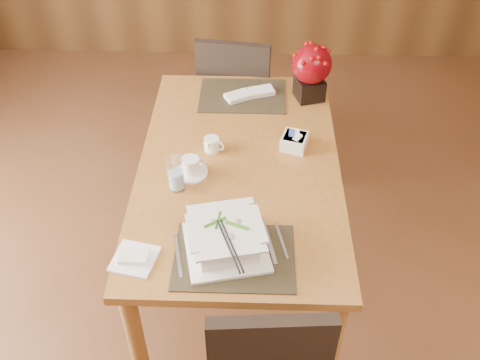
{
  "coord_description": "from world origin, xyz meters",
  "views": [
    {
      "loc": [
        0.06,
        -1.24,
        2.29
      ],
      "look_at": [
        0.01,
        0.35,
        0.87
      ],
      "focal_mm": 40.0,
      "sensor_mm": 36.0,
      "label": 1
    }
  ],
  "objects_px": {
    "far_chair": "(236,96)",
    "berry_decor": "(311,69)",
    "coffee_cup": "(191,167)",
    "soup_setting": "(226,239)",
    "bread_plate": "(134,259)",
    "dining_table": "(239,179)",
    "water_glass": "(176,173)",
    "creamer_jug": "(212,144)",
    "sugar_caddy": "(294,141)"
  },
  "relations": [
    {
      "from": "sugar_caddy",
      "to": "bread_plate",
      "type": "distance_m",
      "value": 0.93
    },
    {
      "from": "soup_setting",
      "to": "bread_plate",
      "type": "xyz_separation_m",
      "value": [
        -0.34,
        -0.06,
        -0.06
      ]
    },
    {
      "from": "bread_plate",
      "to": "far_chair",
      "type": "relative_size",
      "value": 0.17
    },
    {
      "from": "berry_decor",
      "to": "water_glass",
      "type": "bearing_deg",
      "value": -130.02
    },
    {
      "from": "dining_table",
      "to": "coffee_cup",
      "type": "height_order",
      "value": "coffee_cup"
    },
    {
      "from": "soup_setting",
      "to": "dining_table",
      "type": "bearing_deg",
      "value": 73.64
    },
    {
      "from": "creamer_jug",
      "to": "far_chair",
      "type": "height_order",
      "value": "far_chair"
    },
    {
      "from": "creamer_jug",
      "to": "bread_plate",
      "type": "bearing_deg",
      "value": -87.56
    },
    {
      "from": "berry_decor",
      "to": "soup_setting",
      "type": "bearing_deg",
      "value": -109.68
    },
    {
      "from": "coffee_cup",
      "to": "far_chair",
      "type": "height_order",
      "value": "far_chair"
    },
    {
      "from": "coffee_cup",
      "to": "creamer_jug",
      "type": "height_order",
      "value": "coffee_cup"
    },
    {
      "from": "coffee_cup",
      "to": "bread_plate",
      "type": "bearing_deg",
      "value": -108.12
    },
    {
      "from": "soup_setting",
      "to": "sugar_caddy",
      "type": "distance_m",
      "value": 0.7
    },
    {
      "from": "coffee_cup",
      "to": "far_chair",
      "type": "relative_size",
      "value": 0.16
    },
    {
      "from": "far_chair",
      "to": "water_glass",
      "type": "bearing_deg",
      "value": 86.35
    },
    {
      "from": "creamer_jug",
      "to": "berry_decor",
      "type": "relative_size",
      "value": 0.31
    },
    {
      "from": "coffee_cup",
      "to": "sugar_caddy",
      "type": "xyz_separation_m",
      "value": [
        0.46,
        0.2,
        -0.0
      ]
    },
    {
      "from": "dining_table",
      "to": "water_glass",
      "type": "relative_size",
      "value": 9.16
    },
    {
      "from": "dining_table",
      "to": "creamer_jug",
      "type": "height_order",
      "value": "creamer_jug"
    },
    {
      "from": "soup_setting",
      "to": "berry_decor",
      "type": "xyz_separation_m",
      "value": [
        0.38,
        1.06,
        0.11
      ]
    },
    {
      "from": "dining_table",
      "to": "coffee_cup",
      "type": "distance_m",
      "value": 0.26
    },
    {
      "from": "soup_setting",
      "to": "bread_plate",
      "type": "relative_size",
      "value": 2.32
    },
    {
      "from": "dining_table",
      "to": "water_glass",
      "type": "xyz_separation_m",
      "value": [
        -0.26,
        -0.17,
        0.18
      ]
    },
    {
      "from": "bread_plate",
      "to": "dining_table",
      "type": "bearing_deg",
      "value": 57.17
    },
    {
      "from": "water_glass",
      "to": "berry_decor",
      "type": "xyz_separation_m",
      "value": [
        0.61,
        0.72,
        0.09
      ]
    },
    {
      "from": "soup_setting",
      "to": "far_chair",
      "type": "relative_size",
      "value": 0.39
    },
    {
      "from": "far_chair",
      "to": "coffee_cup",
      "type": "bearing_deg",
      "value": 88.16
    },
    {
      "from": "berry_decor",
      "to": "dining_table",
      "type": "bearing_deg",
      "value": -122.32
    },
    {
      "from": "dining_table",
      "to": "soup_setting",
      "type": "relative_size",
      "value": 4.17
    },
    {
      "from": "berry_decor",
      "to": "far_chair",
      "type": "distance_m",
      "value": 0.66
    },
    {
      "from": "water_glass",
      "to": "berry_decor",
      "type": "bearing_deg",
      "value": 49.98
    },
    {
      "from": "dining_table",
      "to": "soup_setting",
      "type": "bearing_deg",
      "value": -93.65
    },
    {
      "from": "dining_table",
      "to": "sugar_caddy",
      "type": "distance_m",
      "value": 0.31
    },
    {
      "from": "far_chair",
      "to": "berry_decor",
      "type": "bearing_deg",
      "value": 145.77
    },
    {
      "from": "dining_table",
      "to": "sugar_caddy",
      "type": "bearing_deg",
      "value": 25.91
    },
    {
      "from": "sugar_caddy",
      "to": "far_chair",
      "type": "xyz_separation_m",
      "value": [
        -0.3,
        0.78,
        -0.26
      ]
    },
    {
      "from": "water_glass",
      "to": "coffee_cup",
      "type": "bearing_deg",
      "value": 61.77
    },
    {
      "from": "dining_table",
      "to": "soup_setting",
      "type": "distance_m",
      "value": 0.54
    },
    {
      "from": "coffee_cup",
      "to": "creamer_jug",
      "type": "xyz_separation_m",
      "value": [
        0.08,
        0.17,
        -0.0
      ]
    },
    {
      "from": "sugar_caddy",
      "to": "water_glass",
      "type": "bearing_deg",
      "value": -149.92
    },
    {
      "from": "coffee_cup",
      "to": "far_chair",
      "type": "xyz_separation_m",
      "value": [
        0.16,
        0.98,
        -0.26
      ]
    },
    {
      "from": "dining_table",
      "to": "far_chair",
      "type": "relative_size",
      "value": 1.61
    },
    {
      "from": "sugar_caddy",
      "to": "bread_plate",
      "type": "relative_size",
      "value": 0.72
    },
    {
      "from": "soup_setting",
      "to": "creamer_jug",
      "type": "height_order",
      "value": "soup_setting"
    },
    {
      "from": "soup_setting",
      "to": "bread_plate",
      "type": "bearing_deg",
      "value": 177.63
    },
    {
      "from": "far_chair",
      "to": "sugar_caddy",
      "type": "bearing_deg",
      "value": 118.57
    },
    {
      "from": "water_glass",
      "to": "creamer_jug",
      "type": "xyz_separation_m",
      "value": [
        0.13,
        0.26,
        -0.05
      ]
    },
    {
      "from": "creamer_jug",
      "to": "sugar_caddy",
      "type": "xyz_separation_m",
      "value": [
        0.38,
        0.03,
        0.0
      ]
    },
    {
      "from": "dining_table",
      "to": "berry_decor",
      "type": "xyz_separation_m",
      "value": [
        0.35,
        0.55,
        0.27
      ]
    },
    {
      "from": "berry_decor",
      "to": "far_chair",
      "type": "height_order",
      "value": "berry_decor"
    }
  ]
}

